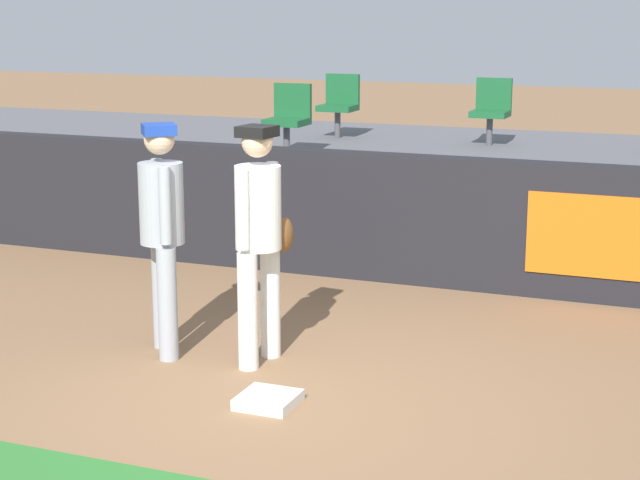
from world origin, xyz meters
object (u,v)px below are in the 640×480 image
object	(u,v)px
player_fielder_home	(259,228)
seat_back_left	(339,102)
first_base	(268,400)
seat_back_center	(491,108)
player_runner_visitor	(162,223)
seat_front_left	(289,115)

from	to	relation	value
player_fielder_home	seat_back_left	world-z (taller)	player_fielder_home
player_fielder_home	first_base	bearing A→B (deg)	34.87
player_fielder_home	seat_back_center	bearing A→B (deg)	-177.40
seat_back_left	player_fielder_home	bearing A→B (deg)	-75.04
first_base	seat_back_left	distance (m)	7.31
player_runner_visitor	seat_back_left	distance (m)	6.18
first_base	seat_front_left	size ratio (longest dim) A/B	0.48
first_base	player_fielder_home	distance (m)	1.41
seat_back_center	player_runner_visitor	bearing A→B (deg)	-101.74
player_fielder_home	seat_front_left	bearing A→B (deg)	-152.66
first_base	player_fielder_home	xyz separation A→B (m)	(-0.44, 0.83, 1.05)
player_fielder_home	player_runner_visitor	size ratio (longest dim) A/B	1.01
seat_front_left	player_fielder_home	bearing A→B (deg)	-69.58
player_fielder_home	player_runner_visitor	world-z (taller)	player_fielder_home
player_fielder_home	seat_back_center	world-z (taller)	player_fielder_home
seat_back_left	seat_back_center	bearing A→B (deg)	-0.01
player_runner_visitor	seat_front_left	bearing A→B (deg)	152.25
player_fielder_home	player_runner_visitor	xyz separation A→B (m)	(-0.82, -0.09, -0.00)
first_base	player_runner_visitor	size ratio (longest dim) A/B	0.21
seat_back_left	seat_back_center	xyz separation A→B (m)	(2.07, -0.00, -0.00)
seat_back_left	seat_front_left	bearing A→B (deg)	-88.84
seat_front_left	player_runner_visitor	bearing A→B (deg)	-80.02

